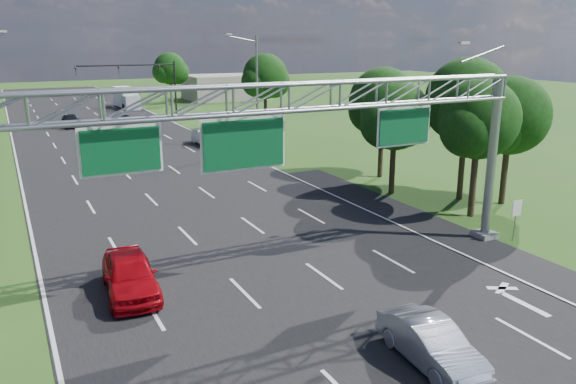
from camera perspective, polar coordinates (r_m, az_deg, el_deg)
ground at (r=39.64m, az=-12.40°, el=0.79°), size 220.00×220.00×0.00m
road at (r=39.64m, az=-12.40°, el=0.79°), size 18.00×180.00×0.02m
road_flare at (r=30.53m, az=14.92°, el=-3.71°), size 3.00×30.00×0.02m
sign_gantry at (r=21.79m, az=-0.10°, el=8.00°), size 23.50×1.00×9.56m
regulatory_sign at (r=29.61m, az=22.19°, el=-1.86°), size 0.60×0.08×2.10m
traffic_signal at (r=74.37m, az=-14.09°, el=11.32°), size 12.21×0.24×7.00m
streetlight_r_mid at (r=51.79m, az=-3.37°, el=10.70°), size 2.97×0.22×10.16m
tree_cluster_right at (r=36.16m, az=15.51°, el=7.81°), size 9.91×14.60×8.68m
tree_verge_rd at (r=61.05m, az=-2.29°, el=11.44°), size 5.76×4.80×8.28m
tree_verge_re at (r=88.61m, az=-11.86°, el=12.03°), size 5.76×4.80×7.84m
building_right at (r=95.65m, az=-6.58°, el=10.53°), size 12.00×9.00×4.00m
red_coupe at (r=22.88m, az=-15.76°, el=-8.05°), size 2.30×4.91×1.63m
silver_sedan at (r=18.25m, az=14.33°, el=-14.65°), size 1.75×4.23×1.36m
car_queue_a at (r=55.79m, az=-15.93°, el=5.30°), size 2.19×4.24×1.18m
car_queue_b at (r=66.51m, az=-16.32°, el=6.87°), size 2.30×4.96×1.37m
car_queue_c at (r=68.82m, az=-21.20°, el=6.77°), size 1.81×4.40×1.49m
car_queue_d at (r=53.83m, az=-8.37°, el=5.52°), size 1.65×4.41×1.44m
box_truck at (r=86.30m, az=-16.08°, el=9.15°), size 2.84×7.89×2.91m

